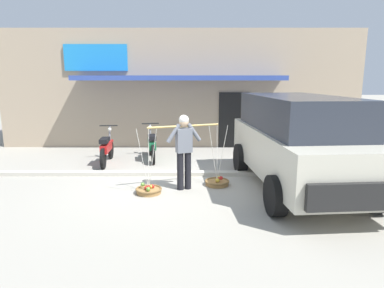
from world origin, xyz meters
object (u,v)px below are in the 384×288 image
(fruit_vendor, at_px, (183,147))
(motorcycle_nearest_shop, at_px, (106,149))
(fruit_basket_left_side, at_px, (148,190))
(fruit_basket_right_side, at_px, (216,182))
(parked_truck, at_px, (296,140))
(motorcycle_second_in_row, at_px, (151,145))

(fruit_vendor, xyz_separation_m, motorcycle_nearest_shop, (-2.34, 2.31, -0.52))
(fruit_basket_left_side, height_order, fruit_basket_right_side, same)
(fruit_basket_right_side, distance_m, parked_truck, 2.07)
(motorcycle_nearest_shop, relative_size, motorcycle_second_in_row, 1.01)
(fruit_basket_right_side, bearing_deg, parked_truck, -6.31)
(fruit_basket_right_side, height_order, motorcycle_second_in_row, fruit_basket_right_side)
(parked_truck, bearing_deg, fruit_basket_right_side, 173.69)
(motorcycle_nearest_shop, bearing_deg, fruit_basket_left_side, -58.92)
(fruit_basket_right_side, relative_size, parked_truck, 0.29)
(fruit_basket_right_side, relative_size, motorcycle_nearest_shop, 0.80)
(motorcycle_second_in_row, relative_size, parked_truck, 0.37)
(fruit_vendor, bearing_deg, fruit_basket_left_side, -159.84)
(fruit_vendor, distance_m, parked_truck, 2.55)
(fruit_basket_left_side, relative_size, parked_truck, 0.29)
(fruit_basket_left_side, relative_size, fruit_basket_right_side, 1.00)
(motorcycle_second_in_row, bearing_deg, fruit_basket_right_side, -53.90)
(motorcycle_second_in_row, bearing_deg, fruit_basket_left_side, -84.53)
(fruit_basket_right_side, bearing_deg, motorcycle_second_in_row, 126.10)
(motorcycle_nearest_shop, distance_m, motorcycle_second_in_row, 1.36)
(motorcycle_second_in_row, xyz_separation_m, parked_truck, (3.61, -2.73, 0.68))
(parked_truck, bearing_deg, fruit_vendor, -178.03)
(fruit_vendor, xyz_separation_m, parked_truck, (2.54, 0.09, 0.15))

